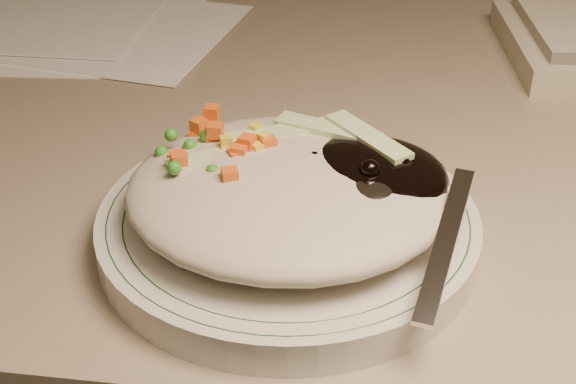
# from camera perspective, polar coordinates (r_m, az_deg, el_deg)

# --- Properties ---
(desk) EXTENTS (1.40, 0.70, 0.74)m
(desk) POSITION_cam_1_polar(r_m,az_deg,el_deg) (0.79, 7.31, -6.31)
(desk) COLOR gray
(desk) RESTS_ON ground
(plate) EXTENTS (0.23, 0.23, 0.02)m
(plate) POSITION_cam_1_polar(r_m,az_deg,el_deg) (0.49, 0.00, -2.54)
(plate) COLOR beige
(plate) RESTS_ON desk
(plate_rim) EXTENTS (0.22, 0.22, 0.00)m
(plate_rim) POSITION_cam_1_polar(r_m,az_deg,el_deg) (0.49, 0.00, -1.58)
(plate_rim) COLOR #144723
(plate_rim) RESTS_ON plate
(meal) EXTENTS (0.20, 0.19, 0.05)m
(meal) POSITION_cam_1_polar(r_m,az_deg,el_deg) (0.48, 0.50, 0.49)
(meal) COLOR #BBB298
(meal) RESTS_ON plate
(papers) EXTENTS (0.47, 0.31, 0.00)m
(papers) POSITION_cam_1_polar(r_m,az_deg,el_deg) (0.88, -18.25, 11.52)
(papers) COLOR white
(papers) RESTS_ON desk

